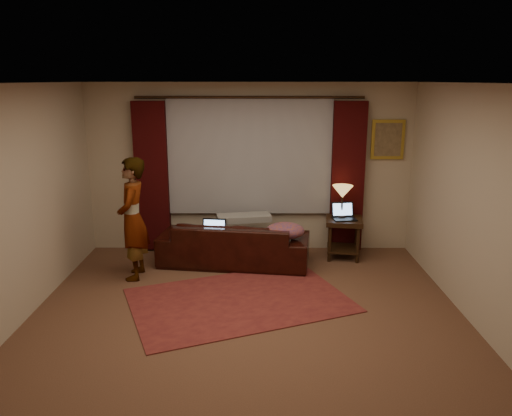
{
  "coord_description": "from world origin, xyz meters",
  "views": [
    {
      "loc": [
        0.12,
        -5.13,
        2.64
      ],
      "look_at": [
        0.1,
        1.2,
        1.0
      ],
      "focal_mm": 35.0,
      "sensor_mm": 36.0,
      "label": 1
    }
  ],
  "objects_px": {
    "sofa": "(234,235)",
    "laptop_table": "(345,212)",
    "laptop_sofa": "(212,230)",
    "person": "(133,219)",
    "tiffany_lamp": "(342,202)",
    "end_table": "(343,238)"
  },
  "relations": [
    {
      "from": "laptop_sofa",
      "to": "end_table",
      "type": "bearing_deg",
      "value": 19.8
    },
    {
      "from": "sofa",
      "to": "laptop_sofa",
      "type": "bearing_deg",
      "value": 35.78
    },
    {
      "from": "sofa",
      "to": "laptop_table",
      "type": "distance_m",
      "value": 1.67
    },
    {
      "from": "sofa",
      "to": "person",
      "type": "height_order",
      "value": "person"
    },
    {
      "from": "tiffany_lamp",
      "to": "sofa",
      "type": "bearing_deg",
      "value": -168.89
    },
    {
      "from": "tiffany_lamp",
      "to": "person",
      "type": "distance_m",
      "value": 3.06
    },
    {
      "from": "end_table",
      "to": "tiffany_lamp",
      "type": "relative_size",
      "value": 1.25
    },
    {
      "from": "end_table",
      "to": "tiffany_lamp",
      "type": "distance_m",
      "value": 0.56
    },
    {
      "from": "laptop_table",
      "to": "person",
      "type": "relative_size",
      "value": 0.22
    },
    {
      "from": "tiffany_lamp",
      "to": "laptop_table",
      "type": "bearing_deg",
      "value": -77.37
    },
    {
      "from": "laptop_sofa",
      "to": "laptop_table",
      "type": "height_order",
      "value": "laptop_table"
    },
    {
      "from": "tiffany_lamp",
      "to": "end_table",
      "type": "bearing_deg",
      "value": -64.11
    },
    {
      "from": "laptop_table",
      "to": "person",
      "type": "xyz_separation_m",
      "value": [
        -2.96,
        -0.73,
        0.09
      ]
    },
    {
      "from": "sofa",
      "to": "laptop_table",
      "type": "height_order",
      "value": "sofa"
    },
    {
      "from": "laptop_sofa",
      "to": "end_table",
      "type": "relative_size",
      "value": 0.61
    },
    {
      "from": "laptop_sofa",
      "to": "person",
      "type": "height_order",
      "value": "person"
    },
    {
      "from": "laptop_sofa",
      "to": "person",
      "type": "bearing_deg",
      "value": -152.32
    },
    {
      "from": "person",
      "to": "laptop_sofa",
      "type": "bearing_deg",
      "value": 107.12
    },
    {
      "from": "sofa",
      "to": "laptop_table",
      "type": "bearing_deg",
      "value": -165.11
    },
    {
      "from": "end_table",
      "to": "laptop_table",
      "type": "xyz_separation_m",
      "value": [
        -0.01,
        -0.05,
        0.43
      ]
    },
    {
      "from": "sofa",
      "to": "end_table",
      "type": "xyz_separation_m",
      "value": [
        1.64,
        0.25,
        -0.13
      ]
    },
    {
      "from": "laptop_sofa",
      "to": "tiffany_lamp",
      "type": "xyz_separation_m",
      "value": [
        1.91,
        0.48,
        0.3
      ]
    }
  ]
}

